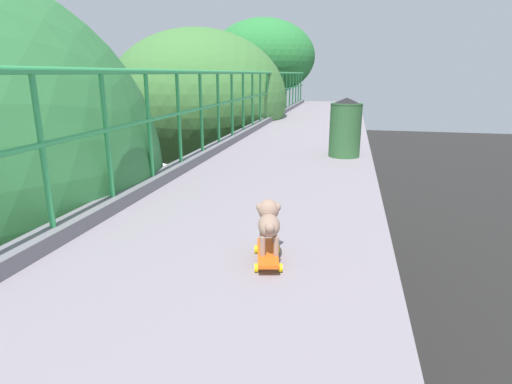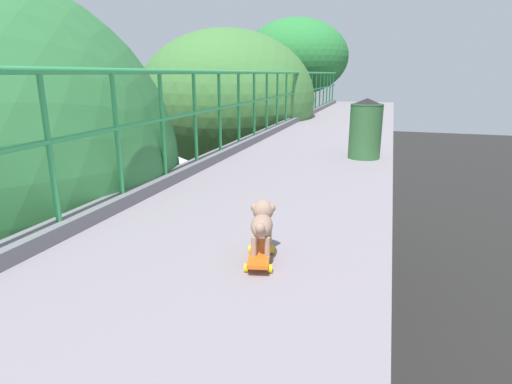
% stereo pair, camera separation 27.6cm
% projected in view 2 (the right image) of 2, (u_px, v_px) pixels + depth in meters
% --- Properties ---
extents(city_bus, '(2.53, 10.99, 3.02)m').
position_uv_depth(city_bus, '(187.00, 187.00, 22.16)').
color(city_bus, white).
rests_on(city_bus, ground).
extents(roadside_tree_far, '(5.13, 5.13, 8.76)m').
position_uv_depth(roadside_tree_far, '(227.00, 102.00, 12.28)').
color(roadside_tree_far, '#4C411E').
rests_on(roadside_tree_far, ground).
extents(roadside_tree_farthest, '(4.89, 4.89, 10.01)m').
position_uv_depth(roadside_tree_farthest, '(296.00, 58.00, 19.71)').
color(roadside_tree_farthest, brown).
rests_on(roadside_tree_farthest, ground).
extents(toy_skateboard, '(0.25, 0.47, 0.08)m').
position_uv_depth(toy_skateboard, '(260.00, 254.00, 2.78)').
color(toy_skateboard, orange).
rests_on(toy_skateboard, overpass_deck).
extents(small_dog, '(0.22, 0.41, 0.31)m').
position_uv_depth(small_dog, '(262.00, 221.00, 2.80)').
color(small_dog, '#A17E6A').
rests_on(small_dog, toy_skateboard).
extents(litter_bin, '(0.47, 0.47, 0.88)m').
position_uv_depth(litter_bin, '(366.00, 128.00, 6.11)').
color(litter_bin, '#326334').
rests_on(litter_bin, overpass_deck).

